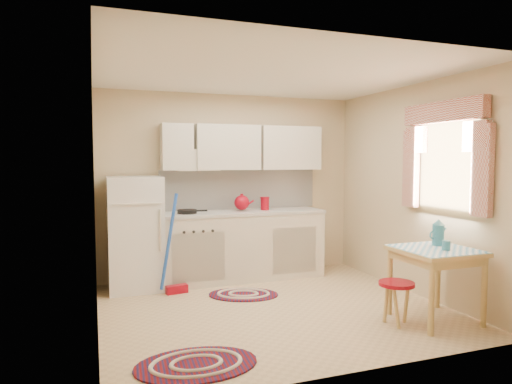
# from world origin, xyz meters

# --- Properties ---
(room_shell) EXTENTS (3.64, 3.60, 2.52)m
(room_shell) POSITION_xyz_m (0.16, 0.24, 1.60)
(room_shell) COLOR tan
(room_shell) RESTS_ON ground
(fridge) EXTENTS (0.65, 0.60, 1.40)m
(fridge) POSITION_xyz_m (-1.34, 1.25, 0.70)
(fridge) COLOR silver
(fridge) RESTS_ON ground
(broom) EXTENTS (0.30, 0.16, 1.20)m
(broom) POSITION_xyz_m (-0.89, 0.90, 0.60)
(broom) COLOR blue
(broom) RESTS_ON ground
(base_cabinets) EXTENTS (2.25, 0.60, 0.88)m
(base_cabinets) POSITION_xyz_m (0.03, 1.30, 0.44)
(base_cabinets) COLOR beige
(base_cabinets) RESTS_ON ground
(countertop) EXTENTS (2.27, 0.62, 0.04)m
(countertop) POSITION_xyz_m (0.03, 1.30, 0.90)
(countertop) COLOR #B5B1AC
(countertop) RESTS_ON base_cabinets
(frying_pan) EXTENTS (0.25, 0.25, 0.05)m
(frying_pan) POSITION_xyz_m (-0.69, 1.25, 0.94)
(frying_pan) COLOR black
(frying_pan) RESTS_ON countertop
(red_kettle) EXTENTS (0.26, 0.24, 0.22)m
(red_kettle) POSITION_xyz_m (0.06, 1.30, 1.03)
(red_kettle) COLOR maroon
(red_kettle) RESTS_ON countertop
(red_canister) EXTENTS (0.14, 0.14, 0.16)m
(red_canister) POSITION_xyz_m (0.39, 1.30, 1.00)
(red_canister) COLOR maroon
(red_canister) RESTS_ON countertop
(table) EXTENTS (0.72, 0.72, 0.72)m
(table) POSITION_xyz_m (1.37, -0.89, 0.36)
(table) COLOR tan
(table) RESTS_ON ground
(stool) EXTENTS (0.45, 0.45, 0.42)m
(stool) POSITION_xyz_m (0.94, -0.86, 0.21)
(stool) COLOR maroon
(stool) RESTS_ON ground
(coffee_pot) EXTENTS (0.15, 0.13, 0.29)m
(coffee_pot) POSITION_xyz_m (1.50, -0.77, 0.87)
(coffee_pot) COLOR teal
(coffee_pot) RESTS_ON table
(mug) EXTENTS (0.10, 0.10, 0.10)m
(mug) POSITION_xyz_m (1.40, -0.99, 0.77)
(mug) COLOR teal
(mug) RESTS_ON table
(rug_center) EXTENTS (0.97, 0.81, 0.02)m
(rug_center) POSITION_xyz_m (-0.16, 0.56, 0.01)
(rug_center) COLOR #6A0C0B
(rug_center) RESTS_ON ground
(rug_left) EXTENTS (1.01, 0.70, 0.02)m
(rug_left) POSITION_xyz_m (-1.09, -1.08, 0.01)
(rug_left) COLOR #6A0C0B
(rug_left) RESTS_ON ground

